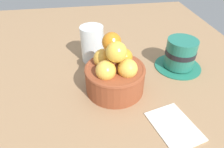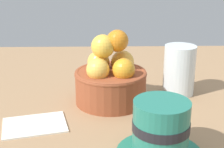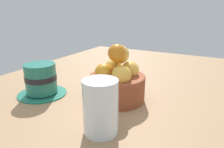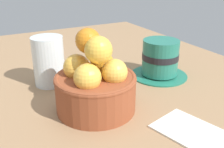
% 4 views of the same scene
% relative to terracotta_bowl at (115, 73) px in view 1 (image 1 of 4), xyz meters
% --- Properties ---
extents(ground_plane, '(1.27, 0.89, 0.05)m').
position_rel_terracotta_bowl_xyz_m(ground_plane, '(0.00, -0.00, -0.07)').
color(ground_plane, '#997551').
extents(terracotta_bowl, '(0.14, 0.14, 0.15)m').
position_rel_terracotta_bowl_xyz_m(terracotta_bowl, '(0.00, 0.00, 0.00)').
color(terracotta_bowl, brown).
rests_on(terracotta_bowl, ground_plane).
extents(coffee_cup, '(0.13, 0.13, 0.09)m').
position_rel_terracotta_bowl_xyz_m(coffee_cup, '(0.07, -0.20, -0.01)').
color(coffee_cup, '#20715A').
rests_on(coffee_cup, ground_plane).
extents(water_glass, '(0.07, 0.07, 0.10)m').
position_rel_terracotta_bowl_xyz_m(water_glass, '(0.15, 0.04, 0.00)').
color(water_glass, silver).
rests_on(water_glass, ground_plane).
extents(folded_napkin, '(0.12, 0.10, 0.01)m').
position_rel_terracotta_bowl_xyz_m(folded_napkin, '(-0.13, -0.10, -0.05)').
color(folded_napkin, white).
rests_on(folded_napkin, ground_plane).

